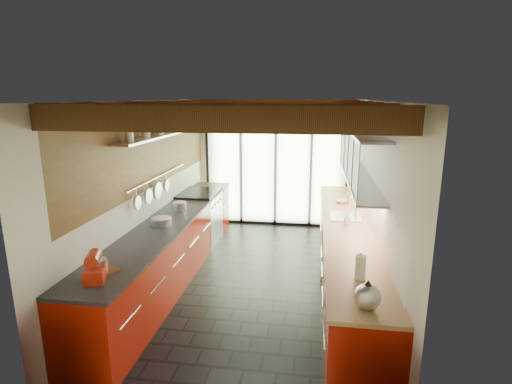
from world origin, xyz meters
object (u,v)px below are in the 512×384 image
Objects in this scene: paper_towel at (360,268)px; soap_bottle at (347,219)px; stand_mixer at (96,268)px; kettle at (367,295)px; bowl at (342,201)px.

paper_towel is 1.71m from soap_bottle.
paper_towel reaches higher than soap_bottle.
stand_mixer reaches higher than kettle.
kettle is 1.81× the size of soap_bottle.
stand_mixer is 3.29m from soap_bottle.
soap_bottle reaches higher than bowl.
soap_bottle is (2.54, 2.08, -0.03)m from stand_mixer.
bowl is at bearing 90.00° from paper_towel.
paper_towel is at bearing -90.00° from soap_bottle.
stand_mixer is at bearing -127.86° from bowl.
stand_mixer is at bearing -171.66° from paper_towel.
soap_bottle is (0.00, 1.71, -0.04)m from paper_towel.
bowl is at bearing 52.14° from stand_mixer.
soap_bottle is 1.18m from bowl.
stand_mixer is at bearing -140.63° from soap_bottle.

